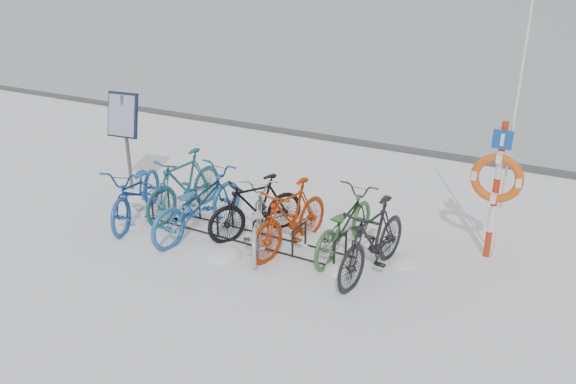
# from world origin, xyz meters

# --- Properties ---
(ground) EXTENTS (900.00, 900.00, 0.00)m
(ground) POSITION_xyz_m (0.00, 0.00, 0.00)
(ground) COLOR white
(ground) RESTS_ON ground
(quay_edge) EXTENTS (400.00, 0.25, 0.10)m
(quay_edge) POSITION_xyz_m (0.00, 5.90, 0.05)
(quay_edge) COLOR #3F3F42
(quay_edge) RESTS_ON ground
(bike_rack) EXTENTS (4.00, 0.48, 0.46)m
(bike_rack) POSITION_xyz_m (0.00, 0.00, 0.18)
(bike_rack) COLOR black
(bike_rack) RESTS_ON ground
(info_board) EXTENTS (0.69, 0.33, 2.01)m
(info_board) POSITION_xyz_m (-3.22, 0.69, 1.44)
(info_board) COLOR #595B5E
(info_board) RESTS_ON ground
(lifebuoy_station) EXTENTS (0.77, 0.22, 3.98)m
(lifebuoy_station) POSITION_xyz_m (3.75, 1.25, 1.34)
(lifebuoy_station) COLOR red
(lifebuoy_station) RESTS_ON ground
(bike_0) EXTENTS (1.45, 2.24, 1.11)m
(bike_0) POSITION_xyz_m (-2.07, -0.29, 0.56)
(bike_0) COLOR #184A96
(bike_0) RESTS_ON ground
(bike_1) EXTENTS (0.66, 2.03, 1.20)m
(bike_1) POSITION_xyz_m (-1.46, 0.30, 0.60)
(bike_1) COLOR #19535B
(bike_1) RESTS_ON ground
(bike_2) EXTENTS (0.95, 2.24, 1.14)m
(bike_2) POSITION_xyz_m (-0.76, -0.21, 0.57)
(bike_2) COLOR #1F5B97
(bike_2) RESTS_ON ground
(bike_3) EXTENTS (1.33, 1.81, 1.08)m
(bike_3) POSITION_xyz_m (0.15, 0.20, 0.54)
(bike_3) COLOR black
(bike_3) RESTS_ON ground
(bike_4) EXTENTS (1.48, 1.99, 1.00)m
(bike_4) POSITION_xyz_m (0.40, -0.16, 0.50)
(bike_4) COLOR #A2A5A9
(bike_4) RESTS_ON ground
(bike_5) EXTENTS (0.82, 1.97, 1.15)m
(bike_5) POSITION_xyz_m (0.90, 0.05, 0.58)
(bike_5) COLOR #9D2A04
(bike_5) RESTS_ON ground
(bike_6) EXTENTS (0.74, 1.97, 1.02)m
(bike_6) POSITION_xyz_m (1.68, 0.38, 0.51)
(bike_6) COLOR #315A2F
(bike_6) RESTS_ON ground
(bike_7) EXTENTS (0.79, 1.99, 1.16)m
(bike_7) POSITION_xyz_m (2.34, -0.07, 0.58)
(bike_7) COLOR black
(bike_7) RESTS_ON ground
(snow_drifts) EXTENTS (5.65, 2.10, 0.21)m
(snow_drifts) POSITION_xyz_m (0.32, -0.04, 0.00)
(snow_drifts) COLOR white
(snow_drifts) RESTS_ON ground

